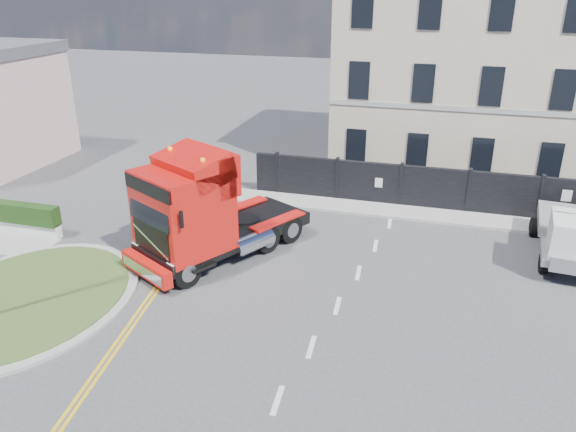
% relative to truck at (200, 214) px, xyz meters
% --- Properties ---
extents(ground, '(120.00, 120.00, 0.00)m').
position_rel_truck_xyz_m(ground, '(2.57, -1.30, -1.91)').
color(ground, '#424244').
rests_on(ground, ground).
extents(traffic_island, '(6.80, 6.80, 0.17)m').
position_rel_truck_xyz_m(traffic_island, '(-4.43, -4.30, -1.82)').
color(traffic_island, '#989893').
rests_on(traffic_island, ground).
extents(hoarding_fence, '(18.80, 0.25, 2.00)m').
position_rel_truck_xyz_m(hoarding_fence, '(9.12, 7.70, -0.91)').
color(hoarding_fence, black).
rests_on(hoarding_fence, ground).
extents(georgian_building, '(12.30, 10.30, 12.80)m').
position_rel_truck_xyz_m(georgian_building, '(8.57, 15.20, 3.87)').
color(georgian_building, beige).
rests_on(georgian_building, ground).
extents(pavement_far, '(20.00, 1.60, 0.12)m').
position_rel_truck_xyz_m(pavement_far, '(8.57, 6.80, -1.85)').
color(pavement_far, '#989893').
rests_on(pavement_far, ground).
extents(truck, '(5.74, 7.48, 4.25)m').
position_rel_truck_xyz_m(truck, '(0.00, 0.00, 0.00)').
color(truck, black).
rests_on(truck, ground).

